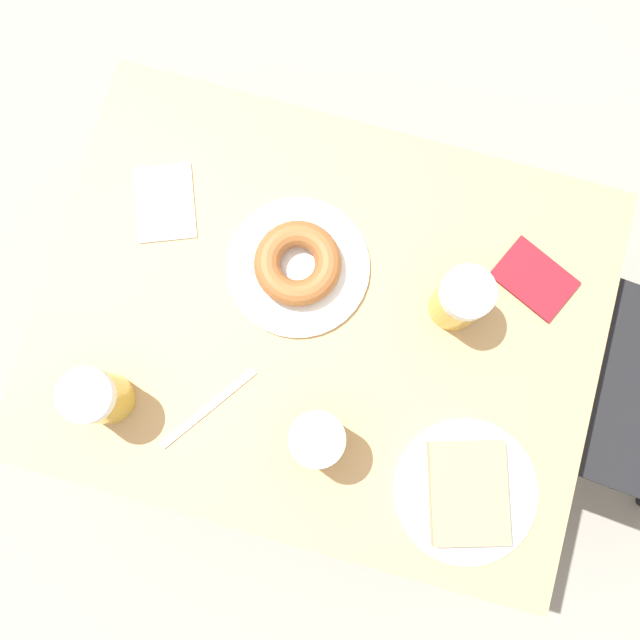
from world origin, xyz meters
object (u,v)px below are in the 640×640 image
object	(u,v)px
beer_mug_center	(317,439)
napkin_folded	(165,203)
beer_mug_left	(460,299)
passport_near_edge	(535,279)
beer_mug_right	(98,397)
fork	(208,408)
plate_with_cake	(467,492)
plate_with_donut	(298,265)

from	to	relation	value
beer_mug_center	napkin_folded	world-z (taller)	beer_mug_center
beer_mug_left	passport_near_edge	world-z (taller)	beer_mug_left
beer_mug_left	passport_near_edge	size ratio (longest dim) A/B	0.91
beer_mug_right	beer_mug_center	bearing A→B (deg)	94.73
beer_mug_right	fork	xyz separation A→B (m)	(-0.03, 0.16, -0.07)
beer_mug_center	beer_mug_right	xyz separation A→B (m)	(0.03, -0.34, 0.00)
beer_mug_right	plate_with_cake	bearing A→B (deg)	91.07
plate_with_donut	beer_mug_left	size ratio (longest dim) A/B	1.73
plate_with_cake	beer_mug_left	world-z (taller)	beer_mug_left
beer_mug_center	beer_mug_left	bearing A→B (deg)	149.30
fork	passport_near_edge	distance (m)	0.58
plate_with_donut	napkin_folded	size ratio (longest dim) A/B	1.51
beer_mug_left	napkin_folded	world-z (taller)	beer_mug_left
plate_with_donut	beer_mug_left	distance (m)	0.27
beer_mug_left	napkin_folded	xyz separation A→B (m)	(-0.04, -0.51, -0.07)
plate_with_donut	beer_mug_center	bearing A→B (deg)	21.89
beer_mug_right	plate_with_donut	bearing A→B (deg)	141.06
fork	napkin_folded	bearing A→B (deg)	-151.41
beer_mug_left	beer_mug_right	bearing A→B (deg)	-59.40
beer_mug_center	fork	bearing A→B (deg)	-89.81
plate_with_cake	beer_mug_left	distance (m)	0.30
plate_with_cake	passport_near_edge	world-z (taller)	plate_with_cake
beer_mug_center	beer_mug_right	distance (m)	0.34
plate_with_cake	beer_mug_center	distance (m)	0.25
beer_mug_left	plate_with_donut	bearing A→B (deg)	-89.08
plate_with_donut	fork	xyz separation A→B (m)	(0.26, -0.08, -0.02)
napkin_folded	passport_near_edge	world-z (taller)	passport_near_edge
fork	passport_near_edge	size ratio (longest dim) A/B	1.07
plate_with_cake	passport_near_edge	size ratio (longest dim) A/B	1.51
passport_near_edge	fork	bearing A→B (deg)	-52.94
plate_with_donut	beer_mug_center	size ratio (longest dim) A/B	1.73
plate_with_cake	napkin_folded	bearing A→B (deg)	-118.62
plate_with_donut	passport_near_edge	size ratio (longest dim) A/B	1.57
beer_mug_center	passport_near_edge	bearing A→B (deg)	141.32
beer_mug_center	fork	xyz separation A→B (m)	(0.00, -0.18, -0.07)
plate_with_donut	napkin_folded	xyz separation A→B (m)	(-0.05, -0.25, -0.02)
fork	beer_mug_left	bearing A→B (deg)	128.07
passport_near_edge	beer_mug_left	bearing A→B (deg)	-55.95
beer_mug_left	passport_near_edge	xyz separation A→B (m)	(-0.08, 0.12, -0.07)
napkin_folded	beer_mug_right	bearing A→B (deg)	2.08
napkin_folded	passport_near_edge	size ratio (longest dim) A/B	1.04
plate_with_donut	napkin_folded	bearing A→B (deg)	-101.07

